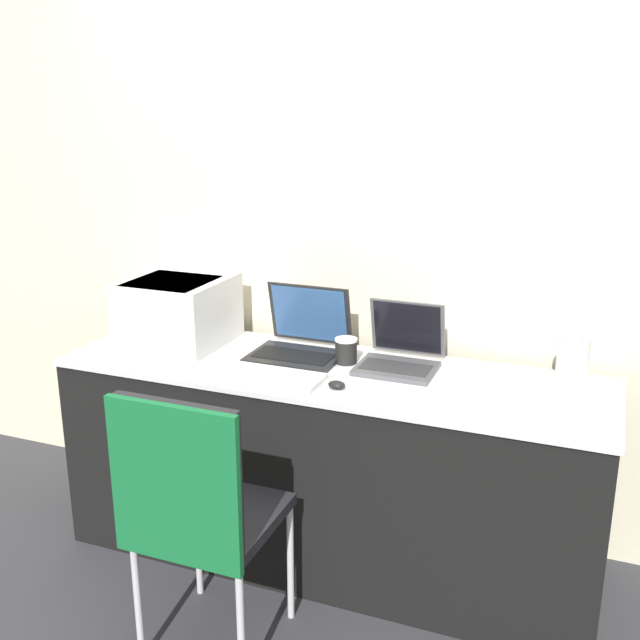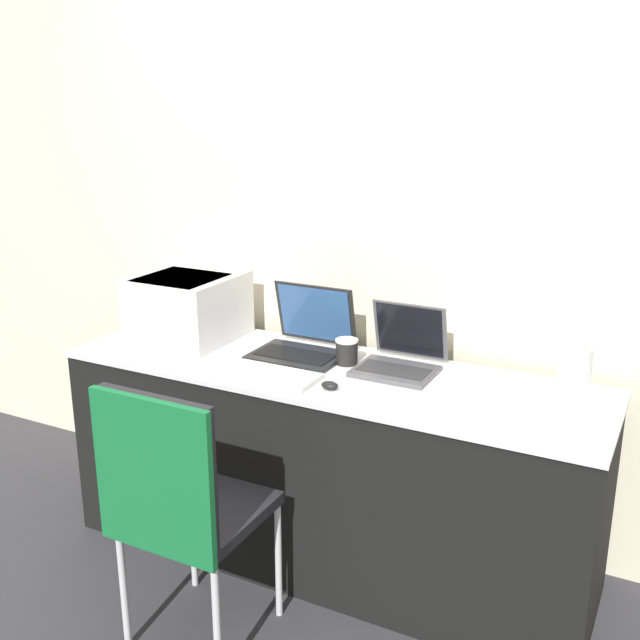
% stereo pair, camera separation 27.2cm
% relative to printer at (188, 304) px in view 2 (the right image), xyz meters
% --- Properties ---
extents(ground_plane, '(14.00, 14.00, 0.00)m').
position_rel_printer_xyz_m(ground_plane, '(0.70, -0.37, -0.95)').
color(ground_plane, '#333338').
extents(wall_back, '(8.00, 0.05, 2.60)m').
position_rel_printer_xyz_m(wall_back, '(0.70, 0.33, 0.35)').
color(wall_back, beige).
rests_on(wall_back, ground_plane).
extents(table, '(2.07, 0.62, 0.80)m').
position_rel_printer_xyz_m(table, '(0.70, -0.07, -0.55)').
color(table, black).
rests_on(table, ground_plane).
extents(printer, '(0.39, 0.40, 0.27)m').
position_rel_printer_xyz_m(printer, '(0.00, 0.00, 0.00)').
color(printer, silver).
rests_on(printer, table).
extents(laptop_left, '(0.35, 0.32, 0.27)m').
position_rel_printer_xyz_m(laptop_left, '(0.53, 0.04, -0.09)').
color(laptop_left, black).
rests_on(laptop_left, table).
extents(laptop_right, '(0.29, 0.30, 0.24)m').
position_rel_printer_xyz_m(laptop_right, '(0.93, 0.06, -0.09)').
color(laptop_right, '#4C4C51').
rests_on(laptop_right, table).
extents(external_keyboard, '(0.43, 0.17, 0.02)m').
position_rel_printer_xyz_m(external_keyboard, '(0.51, -0.25, -0.14)').
color(external_keyboard, silver).
rests_on(external_keyboard, table).
extents(coffee_cup, '(0.09, 0.09, 0.10)m').
position_rel_printer_xyz_m(coffee_cup, '(0.73, 0.02, -0.10)').
color(coffee_cup, black).
rests_on(coffee_cup, table).
extents(mouse, '(0.06, 0.04, 0.03)m').
position_rel_printer_xyz_m(mouse, '(0.79, -0.24, -0.13)').
color(mouse, black).
rests_on(mouse, table).
extents(metal_pitcher, '(0.11, 0.11, 0.21)m').
position_rel_printer_xyz_m(metal_pitcher, '(1.55, 0.12, -0.05)').
color(metal_pitcher, silver).
rests_on(metal_pitcher, table).
extents(chair, '(0.43, 0.44, 0.95)m').
position_rel_printer_xyz_m(chair, '(0.52, -0.78, -0.35)').
color(chair, black).
rests_on(chair, ground_plane).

